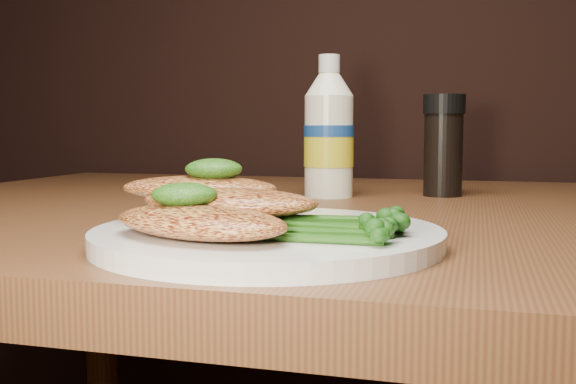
# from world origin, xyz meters

# --- Properties ---
(plate) EXTENTS (0.25, 0.25, 0.01)m
(plate) POSITION_xyz_m (-0.03, 0.79, 0.76)
(plate) COLOR white
(plate) RESTS_ON dining_table
(chicken_front) EXTENTS (0.15, 0.11, 0.02)m
(chicken_front) POSITION_xyz_m (-0.06, 0.73, 0.77)
(chicken_front) COLOR #D28842
(chicken_front) RESTS_ON plate
(chicken_mid) EXTENTS (0.14, 0.08, 0.02)m
(chicken_mid) POSITION_xyz_m (-0.06, 0.78, 0.78)
(chicken_mid) COLOR #D28842
(chicken_mid) RESTS_ON plate
(chicken_back) EXTENTS (0.13, 0.07, 0.02)m
(chicken_back) POSITION_xyz_m (-0.09, 0.80, 0.79)
(chicken_back) COLOR #D28842
(chicken_back) RESTS_ON plate
(pesto_front) EXTENTS (0.05, 0.05, 0.02)m
(pesto_front) POSITION_xyz_m (-0.08, 0.74, 0.79)
(pesto_front) COLOR black
(pesto_front) RESTS_ON chicken_front
(pesto_back) EXTENTS (0.05, 0.05, 0.02)m
(pesto_back) POSITION_xyz_m (-0.08, 0.80, 0.80)
(pesto_back) COLOR black
(pesto_back) RESTS_ON chicken_back
(broccolini_bundle) EXTENTS (0.13, 0.10, 0.02)m
(broccolini_bundle) POSITION_xyz_m (0.01, 0.77, 0.77)
(broccolini_bundle) COLOR #1F4C10
(broccolini_bundle) RESTS_ON plate
(mayo_bottle) EXTENTS (0.07, 0.07, 0.17)m
(mayo_bottle) POSITION_xyz_m (-0.06, 1.14, 0.84)
(mayo_bottle) COLOR white
(mayo_bottle) RESTS_ON dining_table
(pepper_grinder) EXTENTS (0.05, 0.05, 0.13)m
(pepper_grinder) POSITION_xyz_m (0.07, 1.19, 0.81)
(pepper_grinder) COLOR black
(pepper_grinder) RESTS_ON dining_table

